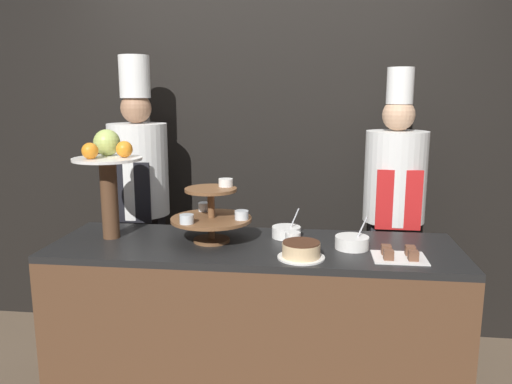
# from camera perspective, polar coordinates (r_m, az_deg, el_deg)

# --- Properties ---
(wall_back) EXTENTS (10.00, 0.06, 2.80)m
(wall_back) POSITION_cam_1_polar(r_m,az_deg,el_deg) (3.41, 1.78, 6.85)
(wall_back) COLOR black
(wall_back) RESTS_ON ground_plane
(buffet_counter) EXTENTS (2.05, 0.64, 0.91)m
(buffet_counter) POSITION_cam_1_polar(r_m,az_deg,el_deg) (2.71, -0.26, -15.20)
(buffet_counter) COLOR brown
(buffet_counter) RESTS_ON ground_plane
(tiered_stand) EXTENTS (0.41, 0.41, 0.32)m
(tiered_stand) POSITION_cam_1_polar(r_m,az_deg,el_deg) (2.56, -5.08, -2.43)
(tiered_stand) COLOR brown
(tiered_stand) RESTS_ON buffet_counter
(fruit_pedestal) EXTENTS (0.35, 0.35, 0.57)m
(fruit_pedestal) POSITION_cam_1_polar(r_m,az_deg,el_deg) (2.71, -16.55, 2.73)
(fruit_pedestal) COLOR brown
(fruit_pedestal) RESTS_ON buffet_counter
(cake_round) EXTENTS (0.22, 0.22, 0.08)m
(cake_round) POSITION_cam_1_polar(r_m,az_deg,el_deg) (2.33, 5.18, -6.67)
(cake_round) COLOR white
(cake_round) RESTS_ON buffet_counter
(cup_white) EXTENTS (0.08, 0.08, 0.07)m
(cup_white) POSITION_cam_1_polar(r_m,az_deg,el_deg) (2.49, 4.24, -5.43)
(cup_white) COLOR white
(cup_white) RESTS_ON buffet_counter
(cake_square_tray) EXTENTS (0.24, 0.19, 0.05)m
(cake_square_tray) POSITION_cam_1_polar(r_m,az_deg,el_deg) (2.41, 16.06, -6.92)
(cake_square_tray) COLOR white
(cake_square_tray) RESTS_ON buffet_counter
(serving_bowl_near) EXTENTS (0.17, 0.17, 0.16)m
(serving_bowl_near) POSITION_cam_1_polar(r_m,az_deg,el_deg) (2.51, 10.91, -5.67)
(serving_bowl_near) COLOR white
(serving_bowl_near) RESTS_ON buffet_counter
(serving_bowl_far) EXTENTS (0.15, 0.15, 0.16)m
(serving_bowl_far) POSITION_cam_1_polar(r_m,az_deg,el_deg) (2.65, 3.48, -4.58)
(serving_bowl_far) COLOR white
(serving_bowl_far) RESTS_ON buffet_counter
(chef_left) EXTENTS (0.37, 0.37, 1.89)m
(chef_left) POSITION_cam_1_polar(r_m,az_deg,el_deg) (3.28, -13.15, -0.09)
(chef_left) COLOR black
(chef_left) RESTS_ON ground_plane
(chef_center_left) EXTENTS (0.37, 0.37, 1.81)m
(chef_center_left) POSITION_cam_1_polar(r_m,az_deg,el_deg) (3.13, 15.46, -1.49)
(chef_center_left) COLOR #28282D
(chef_center_left) RESTS_ON ground_plane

